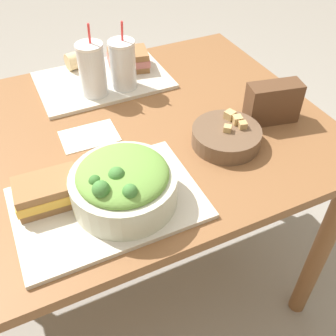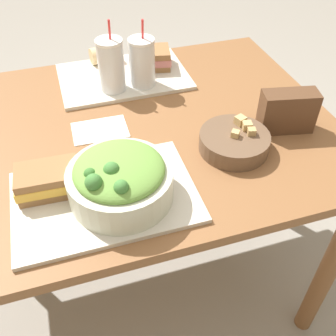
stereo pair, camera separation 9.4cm
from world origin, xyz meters
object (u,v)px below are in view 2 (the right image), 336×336
at_px(sandwich_far, 150,58).
at_px(baguette_near, 111,153).
at_px(soup_bowl, 234,141).
at_px(napkin_folded, 100,130).
at_px(sandwich_near, 48,180).
at_px(salad_bowl, 120,179).
at_px(chip_bag, 287,111).
at_px(baguette_far, 105,54).
at_px(drink_cup_dark, 111,67).
at_px(drink_cup_red, 142,64).

bearing_deg(sandwich_far, baguette_near, -104.78).
height_order(soup_bowl, napkin_folded, soup_bowl).
height_order(sandwich_near, napkin_folded, sandwich_near).
bearing_deg(salad_bowl, chip_bag, 14.64).
distance_m(sandwich_far, baguette_far, 0.17).
bearing_deg(napkin_folded, salad_bowl, -89.35).
bearing_deg(sandwich_far, baguette_far, 162.43).
bearing_deg(soup_bowl, drink_cup_dark, 123.46).
bearing_deg(drink_cup_red, soup_bowl, -68.14).
xyz_separation_m(baguette_near, baguette_far, (0.08, 0.53, -0.00)).
xyz_separation_m(baguette_near, chip_bag, (0.50, 0.01, 0.02)).
height_order(baguette_near, napkin_folded, baguette_near).
height_order(baguette_near, chip_bag, chip_bag).
height_order(baguette_near, baguette_far, same).
bearing_deg(drink_cup_red, sandwich_far, 62.53).
xyz_separation_m(soup_bowl, baguette_near, (-0.33, 0.03, 0.01)).
height_order(salad_bowl, soup_bowl, salad_bowl).
xyz_separation_m(sandwich_near, baguette_near, (0.16, 0.05, -0.00)).
height_order(sandwich_near, chip_bag, chip_bag).
distance_m(drink_cup_red, napkin_folded, 0.27).
bearing_deg(sandwich_far, drink_cup_red, -105.51).
xyz_separation_m(salad_bowl, baguette_far, (0.09, 0.66, -0.03)).
bearing_deg(sandwich_far, chip_bag, -46.61).
height_order(baguette_far, chip_bag, chip_bag).
bearing_deg(baguette_near, drink_cup_dark, -15.72).
distance_m(baguette_near, napkin_folded, 0.16).
bearing_deg(napkin_folded, chip_bag, -16.43).
bearing_deg(chip_bag, sandwich_near, -162.91).
relative_size(baguette_near, napkin_folded, 0.70).
bearing_deg(drink_cup_red, baguette_near, -116.51).
distance_m(baguette_far, drink_cup_red, 0.21).
xyz_separation_m(sandwich_near, drink_cup_dark, (0.23, 0.40, 0.05)).
distance_m(salad_bowl, drink_cup_dark, 0.48).
height_order(sandwich_near, drink_cup_dark, drink_cup_dark).
xyz_separation_m(sandwich_near, baguette_far, (0.24, 0.59, -0.00)).
relative_size(sandwich_far, napkin_folded, 0.97).
bearing_deg(sandwich_near, chip_bag, 7.87).
xyz_separation_m(sandwich_far, baguette_far, (-0.14, 0.08, -0.00)).
bearing_deg(baguette_near, chip_bag, -92.74).
distance_m(baguette_near, drink_cup_dark, 0.36).
distance_m(salad_bowl, soup_bowl, 0.34).
distance_m(baguette_near, chip_bag, 0.50).
bearing_deg(drink_cup_red, chip_bag, -46.06).
bearing_deg(sandwich_near, drink_cup_dark, 62.28).
relative_size(sandwich_far, chip_bag, 0.95).
relative_size(drink_cup_red, chip_bag, 1.33).
bearing_deg(salad_bowl, drink_cup_dark, 80.75).
xyz_separation_m(sandwich_far, drink_cup_red, (-0.06, -0.11, 0.04)).
xyz_separation_m(drink_cup_dark, chip_bag, (0.43, -0.34, -0.03)).
distance_m(sandwich_near, baguette_far, 0.64).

